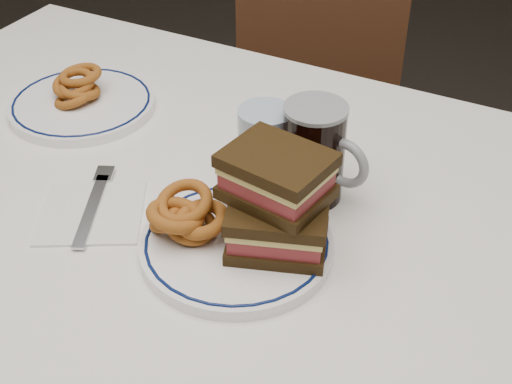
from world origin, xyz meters
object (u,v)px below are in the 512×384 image
at_px(beer_mug, 315,153).
at_px(reuben_sandwich, 277,201).
at_px(chair_far, 318,94).
at_px(main_plate, 237,244).
at_px(far_plate, 82,104).

bearing_deg(beer_mug, reuben_sandwich, -87.58).
bearing_deg(chair_far, main_plate, -73.69).
bearing_deg(main_plate, far_plate, 154.56).
bearing_deg(beer_mug, main_plate, -104.70).
height_order(chair_far, reuben_sandwich, reuben_sandwich).
relative_size(chair_far, main_plate, 3.32).
distance_m(chair_far, main_plate, 1.00).
xyz_separation_m(reuben_sandwich, far_plate, (-0.45, 0.17, -0.07)).
bearing_deg(beer_mug, far_plate, 174.84).
bearing_deg(main_plate, reuben_sandwich, 27.23).
distance_m(main_plate, beer_mug, 0.17).
xyz_separation_m(chair_far, far_plate, (-0.14, -0.72, 0.30)).
distance_m(reuben_sandwich, beer_mug, 0.13).
height_order(main_plate, beer_mug, beer_mug).
relative_size(reuben_sandwich, far_plate, 0.63).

